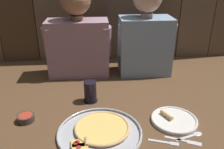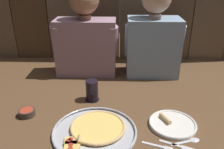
# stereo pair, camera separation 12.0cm
# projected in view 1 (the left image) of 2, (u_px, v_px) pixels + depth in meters

# --- Properties ---
(ground_plane) EXTENTS (3.20, 3.20, 0.00)m
(ground_plane) POSITION_uv_depth(u_px,v_px,m) (120.00, 115.00, 1.19)
(ground_plane) COLOR brown
(pizza_tray) EXTENTS (0.38, 0.38, 0.03)m
(pizza_tray) POSITION_uv_depth(u_px,v_px,m) (100.00, 131.00, 1.06)
(pizza_tray) COLOR #B2B2B7
(pizza_tray) RESTS_ON ground
(dinner_plate) EXTENTS (0.22, 0.22, 0.03)m
(dinner_plate) POSITION_uv_depth(u_px,v_px,m) (174.00, 120.00, 1.14)
(dinner_plate) COLOR white
(dinner_plate) RESTS_ON ground
(drinking_glass) EXTENTS (0.08, 0.08, 0.12)m
(drinking_glass) POSITION_uv_depth(u_px,v_px,m) (90.00, 92.00, 1.29)
(drinking_glass) COLOR black
(drinking_glass) RESTS_ON ground
(dipping_bowl) EXTENTS (0.08, 0.08, 0.03)m
(dipping_bowl) POSITION_uv_depth(u_px,v_px,m) (26.00, 118.00, 1.14)
(dipping_bowl) COLOR #3D332D
(dipping_bowl) RESTS_ON ground
(table_fork) EXTENTS (0.13, 0.06, 0.01)m
(table_fork) POSITION_uv_depth(u_px,v_px,m) (165.00, 142.00, 1.00)
(table_fork) COLOR silver
(table_fork) RESTS_ON ground
(table_knife) EXTENTS (0.15, 0.08, 0.01)m
(table_knife) POSITION_uv_depth(u_px,v_px,m) (183.00, 140.00, 1.01)
(table_knife) COLOR silver
(table_knife) RESTS_ON ground
(table_spoon) EXTENTS (0.14, 0.06, 0.01)m
(table_spoon) POSITION_uv_depth(u_px,v_px,m) (194.00, 135.00, 1.05)
(table_spoon) COLOR silver
(table_spoon) RESTS_ON ground
(diner_left) EXTENTS (0.43, 0.20, 0.60)m
(diner_left) POSITION_uv_depth(u_px,v_px,m) (78.00, 34.00, 1.53)
(diner_left) COLOR gray
(diner_left) RESTS_ON ground
(diner_right) EXTENTS (0.38, 0.21, 0.60)m
(diner_right) POSITION_uv_depth(u_px,v_px,m) (145.00, 33.00, 1.56)
(diner_right) COLOR #849EB7
(diner_right) RESTS_ON ground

